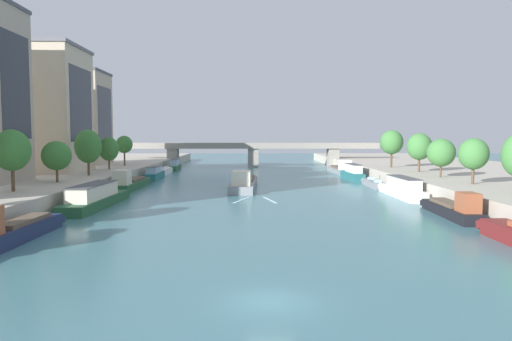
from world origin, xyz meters
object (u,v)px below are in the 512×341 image
object	(u,v)px
moored_boat_left_second	(95,197)
tree_right_by_lamp	(474,154)
moored_boat_right_midway	(341,169)
tree_left_far	(12,150)
moored_boat_left_midway	(175,165)
tree_left_by_lamp	(124,145)
moored_boat_left_far	(155,174)
tree_right_midway	(392,142)
barge_midriver	(244,183)
bridge_far	(253,151)
tree_left_third	(109,149)
tree_left_distant	(88,146)
tree_left_end_of_row	(57,156)
moored_boat_right_lone	(453,209)
tree_right_third	(441,153)
tree_right_end_of_row	(419,147)
moored_boat_left_lone	(11,230)
moored_boat_left_end	(130,183)
moored_boat_right_upstream	(402,189)
moored_boat_right_near	(353,173)
moored_boat_left_near	(165,171)
moored_boat_right_gap_after	(373,183)

from	to	relation	value
moored_boat_left_second	tree_right_by_lamp	bearing A→B (deg)	4.53
moored_boat_right_midway	tree_left_far	distance (m)	71.53
moored_boat_left_midway	tree_left_by_lamp	world-z (taller)	tree_left_by_lamp
moored_boat_left_far	tree_right_midway	distance (m)	45.69
barge_midriver	bridge_far	size ratio (longest dim) A/B	0.30
moored_boat_left_far	tree_left_third	xyz separation A→B (m)	(-7.27, -4.60, 4.86)
moored_boat_left_far	tree_left_distant	size ratio (longest dim) A/B	1.52
tree_left_end_of_row	bridge_far	size ratio (longest dim) A/B	0.08
moored_boat_right_lone	moored_boat_right_midway	size ratio (longest dim) A/B	0.80
barge_midriver	tree_right_third	world-z (taller)	tree_right_third
moored_boat_left_far	tree_right_end_of_row	xyz separation A→B (m)	(46.47, -11.69, 5.44)
tree_left_third	moored_boat_left_midway	bearing A→B (deg)	75.71
moored_boat_left_second	tree_left_end_of_row	distance (m)	11.03
moored_boat_left_lone	tree_left_third	distance (m)	49.35
moored_boat_left_end	tree_left_far	xyz separation A→B (m)	(-6.89, -22.33, 5.77)
moored_boat_right_upstream	moored_boat_right_near	xyz separation A→B (m)	(-0.76, 26.90, 0.05)
moored_boat_left_far	tree_right_third	size ratio (longest dim) A/B	1.90
tree_right_third	tree_left_distant	bearing A→B (deg)	175.77
tree_right_end_of_row	moored_boat_left_midway	bearing A→B (deg)	142.23
tree_left_third	moored_boat_left_end	bearing A→B (deg)	-60.41
tree_right_by_lamp	tree_right_third	bearing A→B (deg)	89.99
tree_left_end_of_row	tree_right_end_of_row	bearing A→B (deg)	17.13
moored_boat_left_midway	tree_right_third	xyz separation A→B (m)	(45.93, -45.99, 4.70)
moored_boat_right_upstream	moored_boat_left_midway	bearing A→B (deg)	127.28
barge_midriver	moored_boat_right_lone	size ratio (longest dim) A/B	1.61
moored_boat_left_midway	tree_right_third	size ratio (longest dim) A/B	1.98
moored_boat_left_midway	tree_right_midway	size ratio (longest dim) A/B	1.56
barge_midriver	moored_boat_right_lone	world-z (taller)	barge_midriver
moored_boat_left_lone	moored_boat_left_end	world-z (taller)	moored_boat_left_lone
moored_boat_left_near	tree_left_distant	bearing A→B (deg)	-101.39
moored_boat_right_lone	moored_boat_left_near	bearing A→B (deg)	125.51
tree_left_by_lamp	tree_right_third	bearing A→B (deg)	-27.05
moored_boat_right_upstream	moored_boat_left_lone	bearing A→B (deg)	-145.83
barge_midriver	moored_boat_right_gap_after	size ratio (longest dim) A/B	1.83
moored_boat_left_end	bridge_far	bearing A→B (deg)	69.32
barge_midriver	bridge_far	xyz separation A→B (m)	(1.85, 52.27, 3.19)
moored_boat_right_midway	tree_right_end_of_row	world-z (taller)	tree_right_end_of_row
moored_boat_right_lone	tree_left_end_of_row	size ratio (longest dim) A/B	2.34
moored_boat_left_second	moored_boat_left_far	bearing A→B (deg)	90.26
tree_right_by_lamp	moored_boat_left_far	bearing A→B (deg)	145.54
tree_left_distant	tree_left_by_lamp	distance (m)	23.27
tree_left_third	bridge_far	size ratio (longest dim) A/B	0.09
moored_boat_left_lone	moored_boat_right_near	world-z (taller)	moored_boat_left_lone
tree_right_end_of_row	bridge_far	size ratio (longest dim) A/B	0.10
moored_boat_left_second	moored_boat_left_end	size ratio (longest dim) A/B	1.11
tree_left_end_of_row	tree_left_far	bearing A→B (deg)	-92.79
moored_boat_left_lone	moored_boat_left_far	world-z (taller)	moored_boat_left_lone
moored_boat_left_midway	moored_boat_right_midway	size ratio (longest dim) A/B	0.70
tree_right_by_lamp	tree_right_midway	bearing A→B (deg)	91.29
tree_right_by_lamp	moored_boat_right_upstream	bearing A→B (deg)	145.42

